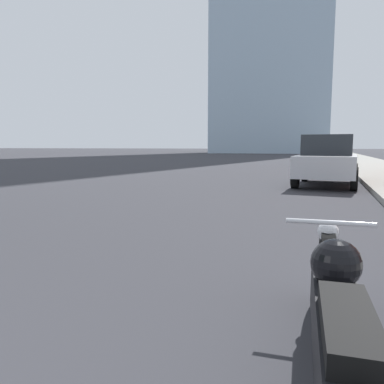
% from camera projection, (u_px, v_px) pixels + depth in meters
% --- Properties ---
extents(sidewalk, '(3.44, 240.00, 0.15)m').
position_uv_depth(sidewalk, '(357.00, 159.00, 35.45)').
color(sidewalk, gray).
rests_on(sidewalk, ground_plane).
extents(motorcycle, '(0.62, 2.69, 0.75)m').
position_uv_depth(motorcycle, '(339.00, 323.00, 1.92)').
color(motorcycle, black).
rests_on(motorcycle, ground_plane).
extents(parked_car_silver, '(2.07, 4.13, 1.64)m').
position_uv_depth(parked_car_silver, '(327.00, 160.00, 12.18)').
color(parked_car_silver, '#BCBCC1').
rests_on(parked_car_silver, ground_plane).
extents(parked_car_white, '(2.14, 4.40, 1.69)m').
position_uv_depth(parked_car_white, '(325.00, 153.00, 24.36)').
color(parked_car_white, silver).
rests_on(parked_car_white, ground_plane).
extents(parked_car_green, '(2.11, 4.53, 1.67)m').
position_uv_depth(parked_car_green, '(327.00, 151.00, 34.11)').
color(parked_car_green, '#1E6B33').
rests_on(parked_car_green, ground_plane).
extents(parked_car_blue, '(1.94, 4.25, 1.63)m').
position_uv_depth(parked_car_blue, '(324.00, 150.00, 46.02)').
color(parked_car_blue, '#1E3899').
rests_on(parked_car_blue, ground_plane).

